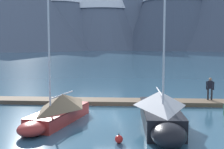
{
  "coord_description": "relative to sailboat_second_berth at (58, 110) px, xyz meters",
  "views": [
    {
      "loc": [
        -0.18,
        -19.17,
        4.67
      ],
      "look_at": [
        0.0,
        6.0,
        2.0
      ],
      "focal_mm": 49.88,
      "sensor_mm": 36.0,
      "label": 1
    }
  ],
  "objects": [
    {
      "name": "ground_plane",
      "position": [
        3.18,
        1.49,
        -0.75
      ],
      "size": [
        700.0,
        700.0,
        0.0
      ],
      "primitive_type": "plane",
      "color": "#335B75"
    },
    {
      "name": "mooring_buoy_inner_mooring",
      "position": [
        3.42,
        -3.75,
        -0.56
      ],
      "size": [
        0.38,
        0.38,
        0.46
      ],
      "color": "red",
      "rests_on": "ground"
    },
    {
      "name": "person_on_dock",
      "position": [
        10.52,
        5.31,
        0.51
      ],
      "size": [
        0.56,
        0.33,
        1.69
      ],
      "color": "#232328",
      "rests_on": "dock"
    },
    {
      "name": "dock",
      "position": [
        3.18,
        5.49,
        -0.61
      ],
      "size": [
        22.97,
        3.62,
        0.3
      ],
      "color": "brown",
      "rests_on": "ground"
    },
    {
      "name": "mountain_west_summit",
      "position": [
        -49.79,
        161.55,
        25.32
      ],
      "size": [
        95.4,
        95.4,
        50.75
      ],
      "color": "slate",
      "rests_on": "ground"
    },
    {
      "name": "sailboat_second_berth",
      "position": [
        0.0,
        0.0,
        0.0
      ],
      "size": [
        3.48,
        6.54,
        7.83
      ],
      "color": "#B2332D",
      "rests_on": "ground"
    },
    {
      "name": "mountain_central_massif",
      "position": [
        -26.94,
        167.72,
        23.03
      ],
      "size": [
        64.85,
        64.85,
        45.65
      ],
      "color": "slate",
      "rests_on": "ground"
    },
    {
      "name": "sailboat_mid_dock_port",
      "position": [
        5.78,
        -1.16,
        0.13
      ],
      "size": [
        2.36,
        7.68,
        7.95
      ],
      "color": "black",
      "rests_on": "ground"
    },
    {
      "name": "mountain_shoulder_ridge",
      "position": [
        -1.54,
        176.39,
        26.59
      ],
      "size": [
        74.36,
        74.36,
        51.21
      ],
      "color": "slate",
      "rests_on": "ground"
    }
  ]
}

